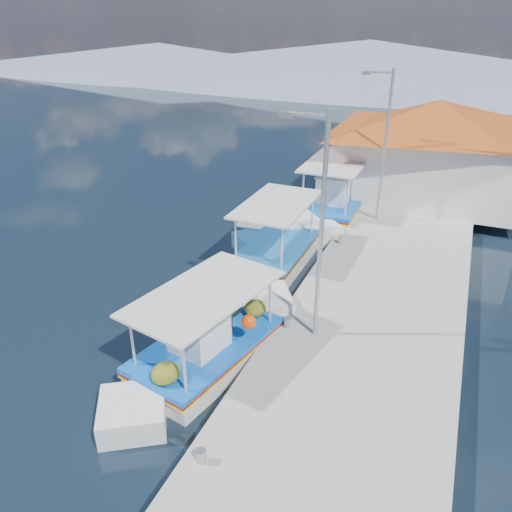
% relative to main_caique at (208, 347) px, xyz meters
% --- Properties ---
extents(ground, '(160.00, 160.00, 0.00)m').
position_rel_main_caique_xyz_m(ground, '(-2.17, -0.36, -0.47)').
color(ground, black).
rests_on(ground, ground).
extents(quay, '(5.00, 44.00, 0.50)m').
position_rel_main_caique_xyz_m(quay, '(3.73, 5.64, -0.22)').
color(quay, '#A7A59C').
rests_on(quay, ground).
extents(bollards, '(0.20, 17.20, 0.30)m').
position_rel_main_caique_xyz_m(bollards, '(1.63, 4.89, 0.18)').
color(bollards, '#A5A8AD').
rests_on(bollards, quay).
extents(main_caique, '(3.15, 7.26, 2.44)m').
position_rel_main_caique_xyz_m(main_caique, '(0.00, 0.00, 0.00)').
color(main_caique, silver).
rests_on(main_caique, ground).
extents(caique_green_canopy, '(2.21, 7.18, 2.68)m').
position_rel_main_caique_xyz_m(caique_green_canopy, '(-0.36, 6.05, -0.07)').
color(caique_green_canopy, silver).
rests_on(caique_green_canopy, ground).
extents(caique_blue_hull, '(2.00, 5.92, 1.05)m').
position_rel_main_caique_xyz_m(caique_blue_hull, '(-1.84, 8.98, -0.19)').
color(caique_blue_hull, '#1A60A0').
rests_on(caique_blue_hull, ground).
extents(caique_far, '(2.43, 8.15, 2.85)m').
position_rel_main_caique_xyz_m(caique_far, '(0.36, 11.57, 0.06)').
color(caique_far, silver).
rests_on(caique_far, ground).
extents(harbor_building, '(10.49, 10.49, 4.40)m').
position_rel_main_caique_xyz_m(harbor_building, '(4.03, 14.64, 2.31)').
color(harbor_building, white).
rests_on(harbor_building, quay).
extents(lamp_post_near, '(1.21, 0.14, 6.00)m').
position_rel_main_caique_xyz_m(lamp_post_near, '(2.34, 1.64, 3.38)').
color(lamp_post_near, '#A5A8AD').
rests_on(lamp_post_near, quay).
extents(lamp_post_far, '(1.21, 0.14, 6.00)m').
position_rel_main_caique_xyz_m(lamp_post_far, '(2.34, 10.64, 3.38)').
color(lamp_post_far, '#A5A8AD').
rests_on(lamp_post_far, quay).
extents(mountain_ridge, '(171.40, 96.00, 5.50)m').
position_rel_main_caique_xyz_m(mountain_ridge, '(4.37, 55.64, 1.57)').
color(mountain_ridge, slate).
rests_on(mountain_ridge, ground).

